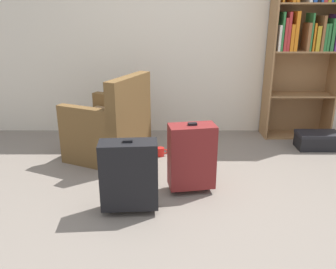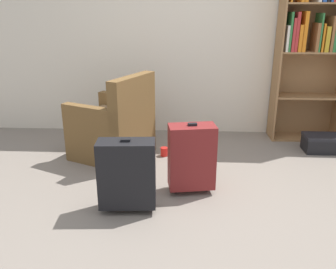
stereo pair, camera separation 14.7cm
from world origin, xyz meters
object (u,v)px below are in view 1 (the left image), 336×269
(bookshelf, at_px, (305,33))
(armchair, at_px, (110,129))
(mug, at_px, (160,152))
(suitcase_black, at_px, (129,175))
(suitcase_dark_red, at_px, (191,156))
(storage_box, at_px, (317,140))

(bookshelf, distance_m, armchair, 2.52)
(armchair, relative_size, mug, 7.73)
(bookshelf, bearing_deg, armchair, -162.34)
(suitcase_black, distance_m, suitcase_dark_red, 0.60)
(suitcase_dark_red, bearing_deg, mug, 109.64)
(armchair, xyz_separation_m, storage_box, (2.34, 0.25, -0.21))
(armchair, relative_size, suitcase_dark_red, 1.47)
(bookshelf, bearing_deg, suitcase_dark_red, -133.71)
(mug, xyz_separation_m, storage_box, (1.80, 0.23, 0.05))
(armchair, xyz_separation_m, suitcase_dark_red, (0.82, -0.77, 0.01))
(storage_box, height_order, suitcase_black, suitcase_black)
(mug, xyz_separation_m, suitcase_black, (-0.22, -1.12, 0.27))
(bookshelf, bearing_deg, suitcase_black, -136.53)
(armchair, distance_m, storage_box, 2.36)
(bookshelf, height_order, armchair, bookshelf)
(armchair, distance_m, mug, 0.60)
(bookshelf, distance_m, storage_box, 1.25)
(storage_box, bearing_deg, bookshelf, 103.87)
(mug, relative_size, storage_box, 0.25)
(storage_box, xyz_separation_m, suitcase_black, (-2.02, -1.35, 0.22))
(bookshelf, relative_size, mug, 17.48)
(armchair, bearing_deg, bookshelf, 17.66)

